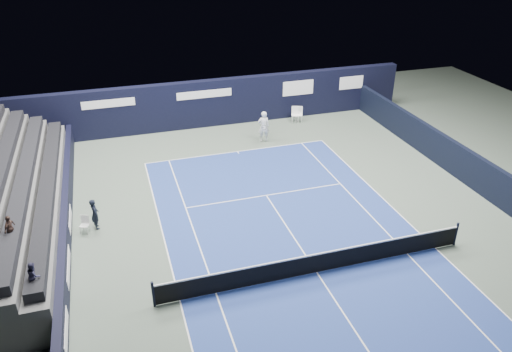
{
  "coord_description": "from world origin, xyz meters",
  "views": [
    {
      "loc": [
        -6.97,
        -14.29,
        12.68
      ],
      "look_at": [
        -0.6,
        6.22,
        1.3
      ],
      "focal_mm": 35.0,
      "sensor_mm": 36.0,
      "label": 1
    }
  ],
  "objects_px": {
    "line_judge_chair": "(85,223)",
    "tennis_net": "(318,262)",
    "tennis_player": "(264,126)",
    "folding_chair_back_b": "(295,113)",
    "folding_chair_back_a": "(299,111)"
  },
  "relations": [
    {
      "from": "line_judge_chair",
      "to": "folding_chair_back_a",
      "type": "bearing_deg",
      "value": 56.1
    },
    {
      "from": "line_judge_chair",
      "to": "tennis_player",
      "type": "distance_m",
      "value": 12.89
    },
    {
      "from": "line_judge_chair",
      "to": "tennis_player",
      "type": "relative_size",
      "value": 0.42
    },
    {
      "from": "line_judge_chair",
      "to": "tennis_net",
      "type": "relative_size",
      "value": 0.06
    },
    {
      "from": "tennis_net",
      "to": "tennis_player",
      "type": "distance_m",
      "value": 13.05
    },
    {
      "from": "tennis_net",
      "to": "tennis_player",
      "type": "height_order",
      "value": "tennis_player"
    },
    {
      "from": "folding_chair_back_a",
      "to": "folding_chair_back_b",
      "type": "xyz_separation_m",
      "value": [
        -0.33,
        -0.07,
        -0.07
      ]
    },
    {
      "from": "folding_chair_back_b",
      "to": "line_judge_chair",
      "type": "xyz_separation_m",
      "value": [
        -13.77,
        -9.68,
        -0.14
      ]
    },
    {
      "from": "line_judge_chair",
      "to": "folding_chair_back_b",
      "type": "bearing_deg",
      "value": 56.54
    },
    {
      "from": "line_judge_chair",
      "to": "tennis_player",
      "type": "bearing_deg",
      "value": 55.3
    },
    {
      "from": "folding_chair_back_a",
      "to": "tennis_player",
      "type": "xyz_separation_m",
      "value": [
        -3.4,
        -2.57,
        0.3
      ]
    },
    {
      "from": "tennis_net",
      "to": "tennis_player",
      "type": "xyz_separation_m",
      "value": [
        1.96,
        12.9,
        0.48
      ]
    },
    {
      "from": "folding_chair_back_a",
      "to": "tennis_net",
      "type": "height_order",
      "value": "tennis_net"
    },
    {
      "from": "tennis_player",
      "to": "tennis_net",
      "type": "bearing_deg",
      "value": -98.64
    },
    {
      "from": "folding_chair_back_b",
      "to": "tennis_net",
      "type": "height_order",
      "value": "tennis_net"
    }
  ]
}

